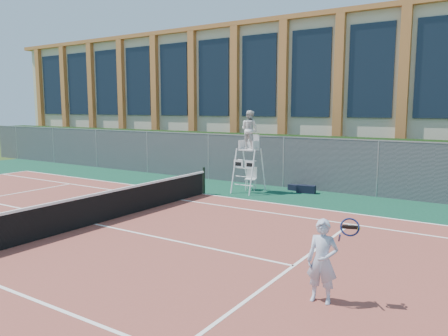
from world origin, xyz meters
The scene contains 12 objects.
ground centered at (0.00, 0.00, 0.00)m, with size 120.00×120.00×0.00m, color #233814.
apron centered at (0.00, 1.00, 0.01)m, with size 36.00×20.00×0.01m, color #0C3424.
tennis_court centered at (0.00, 0.00, 0.02)m, with size 23.77×10.97×0.02m, color brown.
tennis_net centered at (0.00, 0.00, 0.54)m, with size 0.10×11.30×1.10m.
fence centered at (0.00, 8.80, 1.10)m, with size 40.00×0.06×2.20m, color #595E60, non-canonical shape.
hedge centered at (0.00, 10.00, 1.10)m, with size 40.00×1.40×2.20m, color black.
building centered at (0.00, 17.95, 4.15)m, with size 45.00×10.60×8.22m.
umpire_chair centered at (1.27, 7.05, 2.48)m, with size 0.95×1.46×3.40m.
plastic_chair centered at (1.13, 7.49, 0.57)m, with size 0.56×0.56×0.96m.
sports_bag_near centered at (3.39, 8.05, 0.17)m, with size 0.75×0.30×0.32m, color black.
sports_bag_far centered at (2.79, 8.33, 0.13)m, with size 0.60×0.26×0.24m, color black.
tennis_player centered at (7.55, -1.37, 0.79)m, with size 0.88×0.62×1.53m.
Camera 1 is at (10.09, -8.51, 3.45)m, focal length 35.00 mm.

